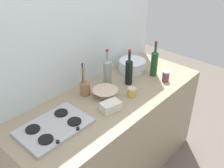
% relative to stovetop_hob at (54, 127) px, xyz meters
% --- Properties ---
extents(counter_block, '(1.80, 0.70, 0.90)m').
position_rel_stovetop_hob_xyz_m(counter_block, '(0.56, -0.03, -0.46)').
color(counter_block, tan).
rests_on(counter_block, ground).
extents(backsplash_panel, '(1.90, 0.06, 2.55)m').
position_rel_stovetop_hob_xyz_m(backsplash_panel, '(0.56, 0.35, 0.36)').
color(backsplash_panel, silver).
rests_on(backsplash_panel, ground).
extents(stovetop_hob, '(0.48, 0.33, 0.04)m').
position_rel_stovetop_hob_xyz_m(stovetop_hob, '(0.00, 0.00, 0.00)').
color(stovetop_hob, '#B2B2B7').
rests_on(stovetop_hob, counter_block).
extents(plate_stack, '(0.26, 0.26, 0.11)m').
position_rel_stovetop_hob_xyz_m(plate_stack, '(1.04, 0.14, 0.04)').
color(plate_stack, white).
rests_on(plate_stack, counter_block).
extents(wine_bottle_leftmost, '(0.07, 0.07, 0.33)m').
position_rel_stovetop_hob_xyz_m(wine_bottle_leftmost, '(0.69, 0.14, 0.11)').
color(wine_bottle_leftmost, gray).
rests_on(wine_bottle_leftmost, counter_block).
extents(wine_bottle_mid_left, '(0.06, 0.06, 0.33)m').
position_rel_stovetop_hob_xyz_m(wine_bottle_mid_left, '(0.82, 0.00, 0.11)').
color(wine_bottle_mid_left, black).
rests_on(wine_bottle_mid_left, counter_block).
extents(wine_bottle_mid_right, '(0.06, 0.06, 0.34)m').
position_rel_stovetop_hob_xyz_m(wine_bottle_mid_right, '(1.10, -0.07, 0.12)').
color(wine_bottle_mid_right, '#19471E').
rests_on(wine_bottle_mid_right, counter_block).
extents(mixing_bowl, '(0.21, 0.21, 0.06)m').
position_rel_stovetop_hob_xyz_m(mixing_bowl, '(0.53, 0.02, 0.02)').
color(mixing_bowl, beige).
rests_on(mixing_bowl, counter_block).
extents(butter_dish, '(0.17, 0.13, 0.07)m').
position_rel_stovetop_hob_xyz_m(butter_dish, '(0.42, -0.14, 0.02)').
color(butter_dish, silver).
rests_on(butter_dish, counter_block).
extents(utensil_crock, '(0.08, 0.08, 0.30)m').
position_rel_stovetop_hob_xyz_m(utensil_crock, '(0.44, 0.16, 0.06)').
color(utensil_crock, '#996B4C').
rests_on(utensil_crock, counter_block).
extents(condiment_jar_front, '(0.07, 0.07, 0.08)m').
position_rel_stovetop_hob_xyz_m(condiment_jar_front, '(0.67, -0.15, 0.03)').
color(condiment_jar_front, gold).
rests_on(condiment_jar_front, counter_block).
extents(condiment_jar_rear, '(0.07, 0.07, 0.10)m').
position_rel_stovetop_hob_xyz_m(condiment_jar_rear, '(1.08, -0.22, 0.04)').
color(condiment_jar_rear, '#66384C').
rests_on(condiment_jar_rear, counter_block).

